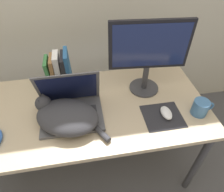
{
  "coord_description": "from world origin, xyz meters",
  "views": [
    {
      "loc": [
        0.0,
        -0.5,
        1.58
      ],
      "look_at": [
        0.14,
        0.31,
        0.8
      ],
      "focal_mm": 32.0,
      "sensor_mm": 36.0,
      "label": 1
    }
  ],
  "objects_px": {
    "book_row": "(59,71)",
    "computer_mouse": "(166,113)",
    "cat": "(66,116)",
    "external_monitor": "(148,53)",
    "laptop": "(71,107)",
    "mug": "(200,108)"
  },
  "relations": [
    {
      "from": "cat",
      "to": "book_row",
      "type": "distance_m",
      "value": 0.36
    },
    {
      "from": "laptop",
      "to": "computer_mouse",
      "type": "bearing_deg",
      "value": -11.3
    },
    {
      "from": "external_monitor",
      "to": "computer_mouse",
      "type": "relative_size",
      "value": 4.52
    },
    {
      "from": "book_row",
      "to": "mug",
      "type": "xyz_separation_m",
      "value": [
        0.79,
        -0.41,
        -0.07
      ]
    },
    {
      "from": "cat",
      "to": "computer_mouse",
      "type": "distance_m",
      "value": 0.56
    },
    {
      "from": "cat",
      "to": "mug",
      "type": "relative_size",
      "value": 3.26
    },
    {
      "from": "computer_mouse",
      "to": "mug",
      "type": "bearing_deg",
      "value": -4.63
    },
    {
      "from": "laptop",
      "to": "cat",
      "type": "height_order",
      "value": "laptop"
    },
    {
      "from": "computer_mouse",
      "to": "mug",
      "type": "height_order",
      "value": "mug"
    },
    {
      "from": "computer_mouse",
      "to": "book_row",
      "type": "distance_m",
      "value": 0.72
    },
    {
      "from": "laptop",
      "to": "computer_mouse",
      "type": "relative_size",
      "value": 3.35
    },
    {
      "from": "cat",
      "to": "computer_mouse",
      "type": "xyz_separation_m",
      "value": [
        0.56,
        -0.04,
        -0.04
      ]
    },
    {
      "from": "laptop",
      "to": "mug",
      "type": "bearing_deg",
      "value": -9.53
    },
    {
      "from": "laptop",
      "to": "external_monitor",
      "type": "xyz_separation_m",
      "value": [
        0.47,
        0.15,
        0.22
      ]
    },
    {
      "from": "cat",
      "to": "mug",
      "type": "bearing_deg",
      "value": -4.29
    },
    {
      "from": "book_row",
      "to": "computer_mouse",
      "type": "bearing_deg",
      "value": -33.53
    },
    {
      "from": "cat",
      "to": "external_monitor",
      "type": "height_order",
      "value": "external_monitor"
    },
    {
      "from": "cat",
      "to": "external_monitor",
      "type": "distance_m",
      "value": 0.59
    },
    {
      "from": "computer_mouse",
      "to": "mug",
      "type": "xyz_separation_m",
      "value": [
        0.2,
        -0.02,
        0.03
      ]
    },
    {
      "from": "laptop",
      "to": "book_row",
      "type": "xyz_separation_m",
      "value": [
        -0.06,
        0.29,
        0.06
      ]
    },
    {
      "from": "laptop",
      "to": "book_row",
      "type": "distance_m",
      "value": 0.3
    },
    {
      "from": "book_row",
      "to": "mug",
      "type": "bearing_deg",
      "value": -27.39
    }
  ]
}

